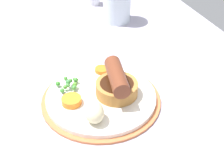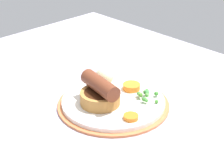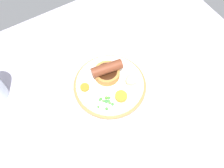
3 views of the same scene
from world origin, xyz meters
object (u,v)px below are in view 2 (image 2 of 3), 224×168
Objects in this scene: dinner_plate at (112,103)px; potato_chunk_0 at (104,77)px; pea_pile at (146,95)px; carrot_slice_1 at (131,87)px; sausage_pudding at (100,93)px; carrot_slice_0 at (131,117)px.

potato_chunk_0 is at bearing 149.93° from dinner_plate.
pea_pile is (4.39, 5.44, 1.74)cm from dinner_plate.
dinner_plate is 5.21× the size of potato_chunk_0.
potato_chunk_0 is 1.19× the size of carrot_slice_1.
carrot_slice_1 is at bearing 97.59° from sausage_pudding.
potato_chunk_0 is (-6.18, 3.58, 2.73)cm from dinner_plate.
potato_chunk_0 is 14.96cm from carrot_slice_0.
dinner_plate is at bearing -85.86° from carrot_slice_1.
pea_pile reaches higher than dinner_plate.
carrot_slice_0 is 0.77× the size of carrot_slice_1.
potato_chunk_0 is at bearing -170.00° from pea_pile.
pea_pile is at bearing 67.15° from sausage_pudding.
carrot_slice_1 is (0.31, 8.88, -1.75)cm from sausage_pudding.
sausage_pudding reaches higher than potato_chunk_0.
pea_pile is (5.15, 8.10, -1.47)cm from sausage_pudding.
carrot_slice_0 is 11.67cm from carrot_slice_1.
carrot_slice_0 is at bearing 11.82° from sausage_pudding.
potato_chunk_0 is 6.44cm from carrot_slice_1.
carrot_slice_1 reaches higher than carrot_slice_0.
potato_chunk_0 reaches higher than dinner_plate.
potato_chunk_0 is (-10.57, -1.86, 0.99)cm from pea_pile.
pea_pile is 4.91cm from carrot_slice_1.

